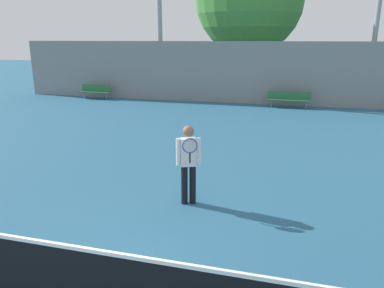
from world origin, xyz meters
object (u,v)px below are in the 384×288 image
object	(u,v)px
tennis_player	(188,160)
bench_courtside_near	(289,98)
tennis_net	(66,282)
bench_adjacent_court	(96,90)
tree_green_broad	(249,0)

from	to	relation	value
tennis_player	bench_courtside_near	size ratio (longest dim) A/B	0.79
tennis_net	bench_adjacent_court	xyz separation A→B (m)	(-8.80, 16.35, -0.05)
bench_adjacent_court	tree_green_broad	world-z (taller)	tree_green_broad
bench_courtside_near	tree_green_broad	xyz separation A→B (m)	(-2.83, 4.69, 5.23)
tree_green_broad	bench_courtside_near	bearing A→B (deg)	-58.92
tennis_net	tree_green_broad	distance (m)	21.67
tennis_player	bench_adjacent_court	distance (m)	15.67
tennis_net	tree_green_broad	bearing A→B (deg)	91.45
tennis_player	tree_green_broad	size ratio (longest dim) A/B	0.19
bench_adjacent_court	tennis_net	bearing A→B (deg)	-61.71
tennis_net	tree_green_broad	size ratio (longest dim) A/B	1.36
bench_courtside_near	tree_green_broad	size ratio (longest dim) A/B	0.24
bench_courtside_near	tree_green_broad	world-z (taller)	tree_green_broad
tennis_player	bench_adjacent_court	world-z (taller)	tennis_player
tennis_player	bench_courtside_near	world-z (taller)	tennis_player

